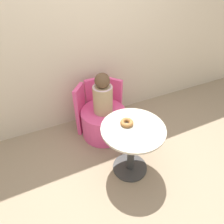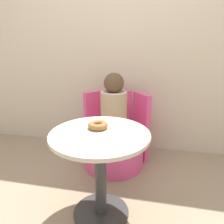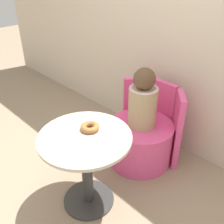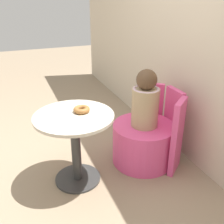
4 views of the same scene
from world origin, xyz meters
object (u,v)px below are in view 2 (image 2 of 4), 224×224
at_px(round_table, 100,158).
at_px(donut, 98,125).
at_px(tub_chair, 114,147).
at_px(child_figure, 114,104).

relative_size(round_table, donut, 4.83).
relative_size(round_table, tub_chair, 1.11).
height_order(tub_chair, donut, donut).
distance_m(round_table, donut, 0.22).
height_order(round_table, donut, donut).
xyz_separation_m(round_table, donut, (-0.03, 0.08, 0.20)).
distance_m(round_table, child_figure, 0.70).
bearing_deg(child_figure, tub_chair, 0.00).
distance_m(child_figure, donut, 0.59).
bearing_deg(round_table, tub_chair, 93.72).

